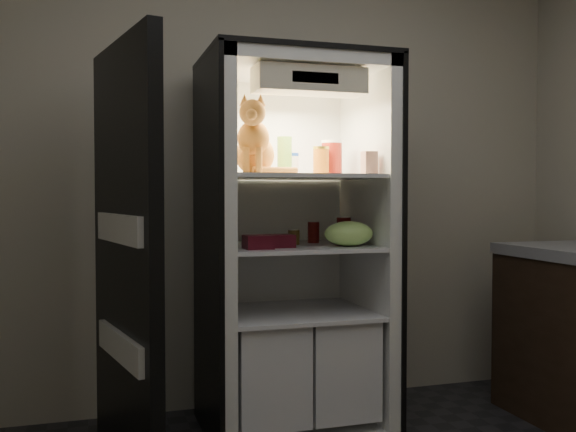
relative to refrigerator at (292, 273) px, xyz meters
name	(u,v)px	position (x,y,z in m)	size (l,w,h in m)	color
room_shell	(430,52)	(0.00, -1.38, 0.83)	(3.60, 3.60, 3.60)	white
refrigerator	(292,273)	(0.00, 0.00, 0.00)	(0.90, 0.72, 1.88)	white
fridge_door	(125,259)	(-0.84, -0.27, 0.12)	(0.24, 0.86, 1.85)	black
tabby_cat	(254,145)	(-0.23, -0.13, 0.64)	(0.31, 0.37, 0.37)	#C56519
parmesan_shaker	(285,156)	(-0.03, 0.04, 0.60)	(0.08, 0.08, 0.20)	#227E29
mayo_tub	(291,164)	(0.03, 0.10, 0.56)	(0.08, 0.08, 0.12)	white
salsa_jar	(321,161)	(0.14, -0.04, 0.57)	(0.08, 0.08, 0.15)	maroon
pepper_jar	(332,158)	(0.23, 0.03, 0.59)	(0.11, 0.11, 0.18)	#A01D15
cream_carton	(369,163)	(0.31, -0.26, 0.55)	(0.06, 0.06, 0.11)	silver
soda_can_a	(314,232)	(0.14, 0.05, 0.20)	(0.06, 0.06, 0.11)	black
soda_can_b	(344,230)	(0.27, -0.03, 0.22)	(0.07, 0.07, 0.14)	black
soda_can_c	(351,234)	(0.26, -0.17, 0.21)	(0.06, 0.06, 0.12)	black
condiment_jar	(294,236)	(0.00, -0.03, 0.19)	(0.06, 0.06, 0.08)	#4F3916
grape_bag	(349,234)	(0.23, -0.20, 0.21)	(0.25, 0.18, 0.12)	#92D563
berry_box_left	(258,242)	(-0.23, -0.23, 0.18)	(0.13, 0.13, 0.06)	#540E15
berry_box_right	(280,241)	(-0.11, -0.17, 0.18)	(0.12, 0.12, 0.06)	#540E15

